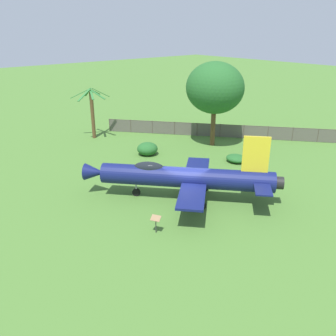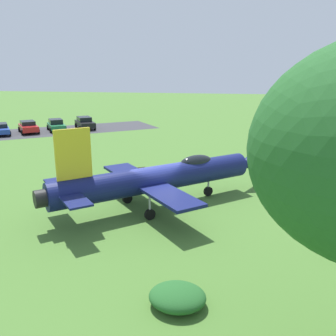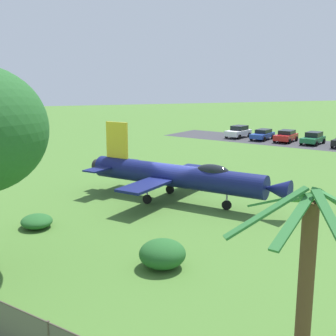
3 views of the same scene
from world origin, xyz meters
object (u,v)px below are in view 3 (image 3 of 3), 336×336
Objects in this scene: parked_car_blue at (263,134)px; parked_car_white at (238,132)px; shrub_near_fence at (37,221)px; display_jet at (180,176)px; shrub_by_tree at (162,254)px; info_plaque at (224,177)px; palm_tree at (306,284)px; parked_car_green at (313,138)px; parked_car_red at (286,136)px.

parked_car_white is at bearing -90.44° from parked_car_blue.
parked_car_blue is (-26.26, 28.84, 0.37)m from shrub_near_fence.
shrub_by_tree is (9.30, -4.01, -1.16)m from display_jet.
info_plaque is at bearing 144.67° from shrub_by_tree.
shrub_by_tree reaches higher than info_plaque.
parked_car_blue reaches higher than info_plaque.
shrub_by_tree is at bearing 25.47° from parked_car_white.
parked_car_green is (-36.45, 26.56, -2.34)m from palm_tree.
parked_car_white reaches higher than parked_car_red.
parked_car_white is (-8.07, -6.01, 0.06)m from parked_car_green.
display_jet is at bearing 13.36° from parked_car_blue.
shrub_by_tree is at bearing 35.96° from shrub_near_fence.
parked_car_blue is 1.01× the size of parked_car_white.
info_plaque is (-20.17, 7.17, -2.25)m from palm_tree.
palm_tree is 1.26× the size of parked_car_white.
parked_car_red is at bearing 89.34° from parked_car_blue.
parked_car_blue is at bearing 151.50° from palm_tree.
info_plaque is 0.26× the size of parked_car_blue.
shrub_by_tree is 39.36m from parked_car_green.
info_plaque is (-2.41, 4.29, -0.92)m from display_jet.
info_plaque is (-11.71, 8.30, 0.24)m from shrub_by_tree.
parked_car_green is at bearing 89.58° from parked_car_blue.
shrub_by_tree is at bearing 17.33° from parked_car_blue.
shrub_by_tree reaches higher than shrub_near_fence.
parked_car_blue is at bearing 144.31° from info_plaque.
parked_car_green is at bearing 87.94° from parked_car_red.
shrub_by_tree is at bearing -64.47° from display_jet.
palm_tree is 46.27m from parked_car_red.
parked_car_white reaches higher than parked_car_blue.
parked_car_red is 0.99× the size of parked_car_blue.
shrub_near_fence is 38.81m from parked_car_red.
shrub_near_fence is 0.44× the size of parked_car_blue.
parked_car_red reaches higher than shrub_near_fence.
parked_car_green is 0.97× the size of parked_car_blue.
parked_car_green is 0.98× the size of parked_car_red.
palm_tree is 21.53m from info_plaque.
shrub_by_tree is 40.00m from parked_car_red.
parked_car_blue is (-2.54, -1.87, -0.05)m from parked_car_red.
parked_car_blue is at bearing 93.16° from parked_car_white.
shrub_near_fence is at bearing -70.55° from info_plaque.
parked_car_blue is at bearing 144.43° from shrub_by_tree.
display_jet reaches higher than parked_car_red.
shrub_by_tree is at bearing -172.42° from palm_tree.
shrub_near_fence is at bearing 5.22° from parked_car_blue.
palm_tree is 4.89× the size of info_plaque.
parked_car_white reaches higher than shrub_by_tree.
palm_tree is at bearing 21.84° from shrub_near_fence.
parked_car_white is at bearing 155.21° from palm_tree.
parked_car_red reaches higher than parked_car_blue.
shrub_near_fence is (-15.45, -6.20, -2.76)m from palm_tree.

